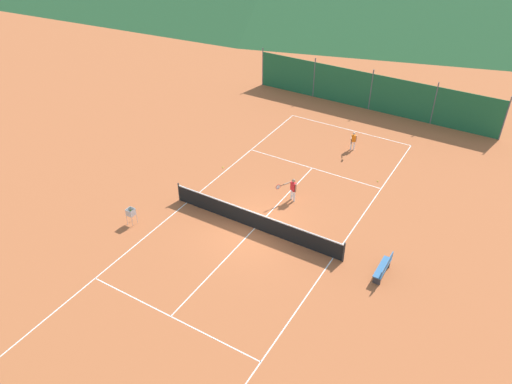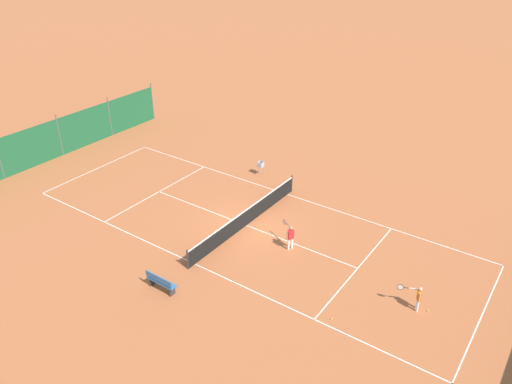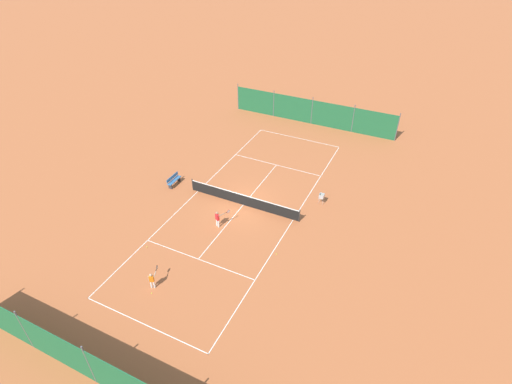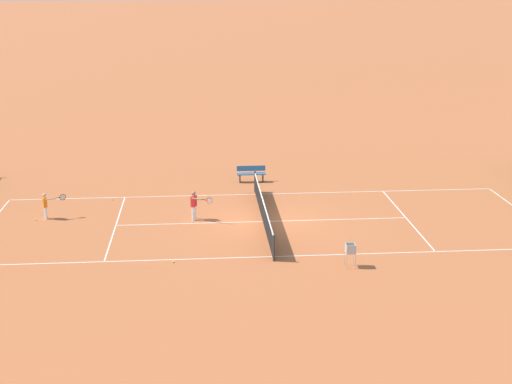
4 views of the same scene
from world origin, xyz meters
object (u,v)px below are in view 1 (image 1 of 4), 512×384
Objects in this scene: tennis_ball_alley_left at (378,181)px; courtside_bench at (383,268)px; player_near_baseline at (293,188)px; tennis_net at (255,220)px; tennis_ball_mid_court at (352,145)px; tennis_ball_far_corner at (223,167)px; ball_hopper at (131,213)px; player_near_service at (353,140)px.

courtside_bench is at bearing -69.05° from tennis_ball_alley_left.
tennis_net is at bearing -98.89° from player_near_baseline.
tennis_ball_mid_court and tennis_ball_alley_left have the same top height.
tennis_ball_far_corner is at bearing 170.55° from player_near_baseline.
courtside_bench reaches higher than tennis_ball_mid_court.
tennis_ball_mid_court is 1.00× the size of tennis_ball_alley_left.
tennis_ball_mid_court is (0.50, 7.02, -0.73)m from player_near_baseline.
tennis_ball_mid_court is 1.00× the size of tennis_ball_far_corner.
tennis_ball_far_corner is 0.07× the size of ball_hopper.
courtside_bench is at bearing 0.49° from tennis_net.
tennis_ball_mid_court is (-0.20, 0.47, -0.65)m from player_near_service.
tennis_ball_mid_court is at bearing 84.49° from tennis_net.
tennis_net is 3.03m from player_near_baseline.
tennis_ball_mid_court is 0.07× the size of ball_hopper.
tennis_net is 9.61m from player_near_service.
tennis_net is at bearing -40.72° from tennis_ball_far_corner.
player_near_service is at bearing 45.85° from tennis_ball_far_corner.
tennis_net is at bearing -95.51° from tennis_ball_mid_court.
tennis_net is 139.09× the size of tennis_ball_alley_left.
courtside_bench is at bearing 13.58° from ball_hopper.
tennis_ball_mid_court and tennis_ball_far_corner have the same top height.
player_near_service is 13.88m from ball_hopper.
player_near_baseline is at bearing 81.11° from tennis_net.
ball_hopper is (-0.89, -6.55, 0.62)m from tennis_ball_far_corner.
tennis_ball_alley_left is at bearing 50.95° from player_near_baseline.
player_near_service is at bearing 134.58° from tennis_ball_alley_left.
player_near_baseline is 0.88× the size of courtside_bench.
tennis_net is 6.98× the size of player_near_baseline.
tennis_ball_alley_left is (2.53, -2.57, -0.65)m from player_near_service.
player_near_baseline is 8.13m from ball_hopper.
player_near_baseline is 19.92× the size of tennis_ball_alley_left.
player_near_service is 10.80m from courtside_bench.
ball_hopper reaches higher than courtside_bench.
tennis_net is 139.09× the size of tennis_ball_far_corner.
player_near_baseline is 1.12× the size of player_near_service.
tennis_ball_far_corner is at bearing 139.28° from tennis_net.
player_near_baseline is (0.47, 2.98, 0.27)m from tennis_net.
player_near_baseline is at bearing 44.90° from ball_hopper.
courtside_bench is (2.65, -6.91, 0.42)m from tennis_ball_alley_left.
player_near_service is at bearing 62.27° from ball_hopper.
tennis_ball_alley_left is 0.07× the size of ball_hopper.
tennis_net reaches higher than courtside_bench.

